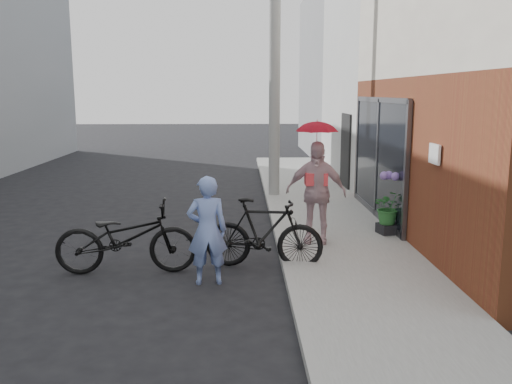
{
  "coord_description": "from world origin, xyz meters",
  "views": [
    {
      "loc": [
        0.25,
        -7.82,
        2.73
      ],
      "look_at": [
        0.49,
        1.02,
        1.1
      ],
      "focal_mm": 38.0,
      "sensor_mm": 36.0,
      "label": 1
    }
  ],
  "objects_px": {
    "officer": "(207,230)",
    "bike_left": "(126,238)",
    "bike_right": "(264,233)",
    "utility_pole": "(275,61)",
    "planter": "(388,229)",
    "kimono_woman": "(316,192)"
  },
  "relations": [
    {
      "from": "kimono_woman",
      "to": "officer",
      "type": "bearing_deg",
      "value": -121.68
    },
    {
      "from": "bike_left",
      "to": "bike_right",
      "type": "height_order",
      "value": "bike_left"
    },
    {
      "from": "officer",
      "to": "bike_left",
      "type": "relative_size",
      "value": 0.74
    },
    {
      "from": "officer",
      "to": "planter",
      "type": "relative_size",
      "value": 4.54
    },
    {
      "from": "planter",
      "to": "kimono_woman",
      "type": "bearing_deg",
      "value": -159.71
    },
    {
      "from": "bike_left",
      "to": "bike_right",
      "type": "bearing_deg",
      "value": -87.6
    },
    {
      "from": "utility_pole",
      "to": "kimono_woman",
      "type": "bearing_deg",
      "value": -84.37
    },
    {
      "from": "bike_left",
      "to": "kimono_woman",
      "type": "xyz_separation_m",
      "value": [
        3.05,
        1.24,
        0.46
      ]
    },
    {
      "from": "bike_left",
      "to": "bike_right",
      "type": "xyz_separation_m",
      "value": [
        2.1,
        0.2,
        -0.0
      ]
    },
    {
      "from": "bike_left",
      "to": "planter",
      "type": "bearing_deg",
      "value": -71.49
    },
    {
      "from": "bike_right",
      "to": "kimono_woman",
      "type": "bearing_deg",
      "value": -34.33
    },
    {
      "from": "bike_right",
      "to": "kimono_woman",
      "type": "distance_m",
      "value": 1.48
    },
    {
      "from": "utility_pole",
      "to": "bike_left",
      "type": "distance_m",
      "value": 7.01
    },
    {
      "from": "utility_pole",
      "to": "bike_right",
      "type": "xyz_separation_m",
      "value": [
        -0.5,
        -5.61,
        -2.94
      ]
    },
    {
      "from": "bike_right",
      "to": "planter",
      "type": "xyz_separation_m",
      "value": [
        2.4,
        1.58,
        -0.35
      ]
    },
    {
      "from": "officer",
      "to": "bike_right",
      "type": "distance_m",
      "value": 1.12
    },
    {
      "from": "utility_pole",
      "to": "planter",
      "type": "relative_size",
      "value": 20.08
    },
    {
      "from": "utility_pole",
      "to": "bike_right",
      "type": "bearing_deg",
      "value": -95.09
    },
    {
      "from": "officer",
      "to": "bike_right",
      "type": "relative_size",
      "value": 0.85
    },
    {
      "from": "utility_pole",
      "to": "kimono_woman",
      "type": "height_order",
      "value": "utility_pole"
    },
    {
      "from": "officer",
      "to": "planter",
      "type": "xyz_separation_m",
      "value": [
        3.24,
        2.28,
        -0.58
      ]
    },
    {
      "from": "bike_right",
      "to": "utility_pole",
      "type": "bearing_deg",
      "value": 2.89
    }
  ]
}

